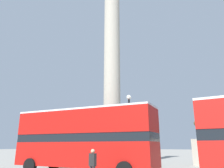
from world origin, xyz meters
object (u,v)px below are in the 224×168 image
object	(u,v)px
equestrian_statue	(209,147)
pedestrian_near_lamp	(93,164)
monument_column	(112,69)
bus_a	(84,138)
street_lamp	(130,130)

from	to	relation	value
equestrian_statue	pedestrian_near_lamp	distance (m)	14.53
monument_column	bus_a	xyz separation A→B (m)	(0.78, -5.80, -7.12)
monument_column	bus_a	world-z (taller)	monument_column
bus_a	street_lamp	world-z (taller)	street_lamp
street_lamp	monument_column	bearing A→B (deg)	135.83
bus_a	monument_column	bearing A→B (deg)	95.26
bus_a	pedestrian_near_lamp	distance (m)	4.14
bus_a	equestrian_statue	distance (m)	13.06
monument_column	pedestrian_near_lamp	distance (m)	12.67
monument_column	pedestrian_near_lamp	xyz separation A→B (m)	(3.35, -8.69, -8.59)
monument_column	equestrian_statue	bearing A→B (deg)	32.13
street_lamp	bus_a	bearing A→B (deg)	-129.76
pedestrian_near_lamp	monument_column	bearing A→B (deg)	-50.12
monument_column	equestrian_statue	distance (m)	12.31
bus_a	pedestrian_near_lamp	bearing A→B (deg)	-50.82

